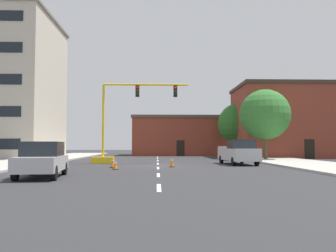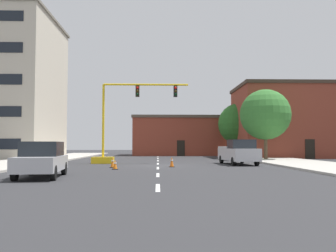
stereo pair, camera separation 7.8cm
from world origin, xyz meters
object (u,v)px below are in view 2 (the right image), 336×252
traffic_signal_gantry (115,138)px  traffic_cone_roadside_b (113,162)px  pickup_truck_silver (238,152)px  traffic_cone_roadside_a (115,165)px  tree_right_far (239,124)px  tree_right_mid (265,115)px  sedan_silver_near_left (42,159)px  traffic_cone_roadside_c (172,162)px

traffic_signal_gantry → traffic_cone_roadside_b: (0.52, -5.50, -1.82)m
pickup_truck_silver → traffic_cone_roadside_a: 10.71m
traffic_cone_roadside_a → traffic_cone_roadside_b: bearing=102.4°
traffic_cone_roadside_b → traffic_signal_gantry: bearing=95.4°
tree_right_far → tree_right_mid: (0.35, -10.38, 0.36)m
pickup_truck_silver → sedan_silver_near_left: 16.35m
traffic_signal_gantry → traffic_cone_roadside_c: size_ratio=10.85×
traffic_signal_gantry → pickup_truck_silver: 10.37m
traffic_cone_roadside_a → traffic_cone_roadside_b: 1.80m
traffic_cone_roadside_a → traffic_cone_roadside_c: 4.40m
traffic_signal_gantry → sedan_silver_near_left: traffic_signal_gantry is taller
traffic_signal_gantry → traffic_cone_roadside_c: (4.66, -4.96, -1.82)m
tree_right_far → traffic_cone_roadside_b: tree_right_far is taller
tree_right_mid → pickup_truck_silver: bearing=-121.0°
tree_right_far → traffic_cone_roadside_b: bearing=-122.6°
tree_right_mid → sedan_silver_near_left: (-16.67, -18.61, -3.79)m
pickup_truck_silver → traffic_cone_roadside_c: bearing=-150.5°
tree_right_mid → traffic_cone_roadside_c: (-10.04, -10.71, -4.31)m
tree_right_mid → traffic_cone_roadside_c: 15.30m
traffic_signal_gantry → pickup_truck_silver: size_ratio=1.47×
traffic_signal_gantry → traffic_cone_roadside_b: size_ratio=10.88×
pickup_truck_silver → traffic_cone_roadside_b: bearing=-159.2°
tree_right_far → traffic_cone_roadside_c: size_ratio=9.39×
traffic_signal_gantry → sedan_silver_near_left: size_ratio=1.74×
traffic_cone_roadside_c → traffic_cone_roadside_a: bearing=-148.4°
tree_right_far → traffic_cone_roadside_b: (-13.82, -21.64, -3.95)m
tree_right_mid → traffic_cone_roadside_c: tree_right_mid is taller
sedan_silver_near_left → traffic_cone_roadside_a: (2.87, 5.60, -0.58)m
traffic_signal_gantry → sedan_silver_near_left: 13.07m
sedan_silver_near_left → traffic_cone_roadside_c: bearing=50.0°
sedan_silver_near_left → traffic_cone_roadside_c: 10.32m
pickup_truck_silver → sedan_silver_near_left: bearing=-137.7°
tree_right_far → traffic_cone_roadside_a: (-13.44, -23.40, -4.00)m
tree_right_mid → traffic_signal_gantry: bearing=-158.6°
pickup_truck_silver → traffic_cone_roadside_b: pickup_truck_silver is taller
sedan_silver_near_left → traffic_cone_roadside_a: bearing=62.8°
traffic_cone_roadside_b → traffic_cone_roadside_a: bearing=-77.6°
traffic_signal_gantry → traffic_cone_roadside_b: 5.82m
traffic_signal_gantry → tree_right_mid: size_ratio=1.12×
sedan_silver_near_left → traffic_cone_roadside_a: 6.32m
traffic_signal_gantry → traffic_cone_roadside_a: (0.91, -7.26, -1.88)m
traffic_cone_roadside_c → tree_right_mid: bearing=46.9°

